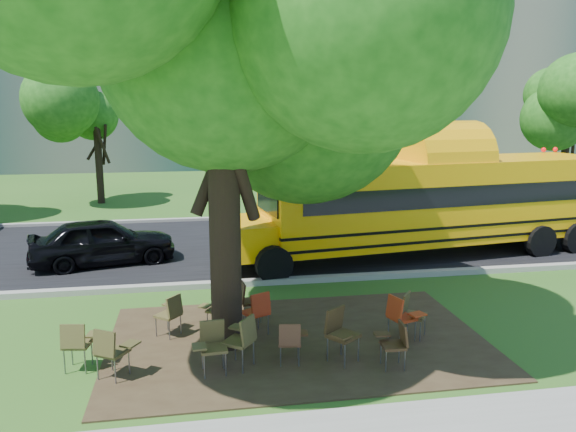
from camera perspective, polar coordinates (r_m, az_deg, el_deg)
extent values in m
plane|color=#28551A|center=(11.18, -4.65, -11.89)|extent=(160.00, 160.00, 0.00)
cube|color=#382819|center=(10.84, 0.99, -12.53)|extent=(7.00, 4.50, 0.03)
cube|color=black|center=(17.81, -6.66, -3.04)|extent=(80.00, 8.00, 0.04)
cube|color=gray|center=(13.96, -5.76, -6.83)|extent=(80.00, 0.25, 0.14)
cube|color=gray|center=(21.80, -7.25, -0.29)|extent=(80.00, 0.25, 0.14)
cube|color=#63635F|center=(47.27, -19.33, 18.65)|extent=(38.00, 16.00, 22.00)
cube|color=gray|center=(54.88, 18.43, 19.16)|extent=(30.00, 16.00, 25.00)
cylinder|color=black|center=(26.71, -18.64, 4.97)|extent=(0.32, 0.32, 3.50)
sphere|color=#1A5914|center=(26.58, -18.98, 10.26)|extent=(4.80, 4.80, 4.80)
cylinder|color=black|center=(25.92, 10.39, 5.97)|extent=(0.38, 0.38, 4.20)
sphere|color=#1A5914|center=(25.82, 10.62, 12.48)|extent=(5.60, 5.60, 5.60)
cylinder|color=black|center=(28.83, 26.24, 4.92)|extent=(0.34, 0.34, 3.60)
sphere|color=#1A5914|center=(28.71, 26.69, 9.97)|extent=(5.00, 5.00, 5.00)
cylinder|color=black|center=(9.98, -6.43, -1.07)|extent=(0.56, 0.56, 4.53)
sphere|color=#1A5914|center=(9.84, -6.88, 18.35)|extent=(7.20, 7.20, 7.20)
cube|color=#FFAA08|center=(17.03, 15.04, 1.68)|extent=(10.61, 3.78, 2.31)
cube|color=black|center=(17.15, 15.89, 2.58)|extent=(10.05, 3.74, 0.57)
cube|color=#FFAA08|center=(14.91, -4.20, -2.15)|extent=(1.50, 2.23, 0.90)
cube|color=black|center=(17.13, 14.94, -0.26)|extent=(10.63, 3.81, 0.08)
cube|color=black|center=(17.21, 14.89, -1.40)|extent=(10.63, 3.81, 0.08)
cylinder|color=black|center=(14.03, -1.42, -4.97)|extent=(0.97, 0.41, 0.94)
cylinder|color=black|center=(16.23, -3.76, -2.75)|extent=(0.97, 0.41, 0.94)
cylinder|color=black|center=(17.99, 24.26, -2.35)|extent=(0.97, 0.41, 0.94)
cylinder|color=black|center=(19.75, 19.73, -0.87)|extent=(0.97, 0.41, 0.94)
cylinder|color=black|center=(18.89, 27.25, -2.00)|extent=(0.97, 0.41, 0.94)
cylinder|color=black|center=(20.57, 22.66, -0.62)|extent=(0.97, 0.41, 0.94)
cube|color=brown|center=(10.24, -20.61, -12.11)|extent=(0.48, 0.46, 0.05)
cube|color=brown|center=(10.00, -21.05, -11.34)|extent=(0.41, 0.16, 0.40)
cube|color=brown|center=(10.24, -19.10, -11.28)|extent=(0.26, 0.31, 0.03)
cylinder|color=slate|center=(10.53, -21.10, -12.82)|extent=(0.02, 0.02, 0.45)
cylinder|color=slate|center=(10.13, -19.92, -13.71)|extent=(0.02, 0.02, 0.45)
cube|color=#423C1C|center=(9.74, -17.39, -13.06)|extent=(0.58, 0.57, 0.05)
cube|color=#423C1C|center=(9.52, -18.18, -12.20)|extent=(0.40, 0.30, 0.41)
cube|color=#423C1C|center=(9.65, -15.72, -12.40)|extent=(0.34, 0.36, 0.03)
cylinder|color=slate|center=(10.06, -17.46, -13.70)|extent=(0.02, 0.02, 0.46)
cylinder|color=slate|center=(9.61, -17.15, -14.89)|extent=(0.02, 0.02, 0.46)
cube|color=brown|center=(9.68, -5.04, -12.58)|extent=(0.61, 0.62, 0.05)
cube|color=brown|center=(9.49, -4.05, -11.50)|extent=(0.34, 0.41, 0.43)
cube|color=brown|center=(9.90, -5.02, -11.20)|extent=(0.38, 0.37, 0.03)
cylinder|color=slate|center=(9.73, -6.53, -14.04)|extent=(0.03, 0.03, 0.48)
cylinder|color=slate|center=(9.83, -3.51, -13.70)|extent=(0.03, 0.03, 0.48)
cube|color=brown|center=(9.53, -7.57, -13.19)|extent=(0.46, 0.44, 0.05)
cube|color=brown|center=(9.61, -7.72, -11.53)|extent=(0.41, 0.13, 0.41)
cube|color=brown|center=(9.33, -9.02, -12.96)|extent=(0.24, 0.30, 0.03)
cylinder|color=slate|center=(9.49, -6.34, -14.80)|extent=(0.02, 0.02, 0.46)
cylinder|color=slate|center=(9.77, -8.69, -14.07)|extent=(0.02, 0.02, 0.46)
cube|color=#4F2D1C|center=(9.81, 0.16, -12.67)|extent=(0.43, 0.41, 0.05)
cube|color=#4F2D1C|center=(9.58, 0.18, -11.98)|extent=(0.37, 0.14, 0.36)
cube|color=#4F2D1C|center=(9.89, 1.42, -11.79)|extent=(0.23, 0.28, 0.03)
cylinder|color=slate|center=(10.03, -0.77, -13.39)|extent=(0.02, 0.02, 0.41)
cylinder|color=slate|center=(9.76, 1.11, -14.12)|extent=(0.02, 0.02, 0.41)
cube|color=#412F17|center=(9.86, 5.63, -12.01)|extent=(0.64, 0.63, 0.06)
cube|color=#412F17|center=(9.88, 4.74, -10.41)|extent=(0.42, 0.35, 0.45)
cube|color=#412F17|center=(9.53, 5.37, -11.99)|extent=(0.38, 0.40, 0.03)
cylinder|color=slate|center=(9.99, 7.17, -13.29)|extent=(0.03, 0.03, 0.50)
cylinder|color=slate|center=(9.94, 4.03, -13.37)|extent=(0.03, 0.03, 0.50)
cube|color=#432B18|center=(9.80, 10.62, -12.80)|extent=(0.40, 0.42, 0.05)
cube|color=#432B18|center=(9.77, 11.64, -11.61)|extent=(0.11, 0.38, 0.38)
cube|color=#432B18|center=(9.92, 9.53, -11.75)|extent=(0.28, 0.22, 0.03)
cylinder|color=slate|center=(9.71, 9.92, -14.39)|extent=(0.02, 0.02, 0.42)
cylinder|color=slate|center=(10.07, 11.21, -13.46)|extent=(0.02, 0.02, 0.42)
cube|color=#B33213|center=(10.89, 11.52, -10.09)|extent=(0.53, 0.54, 0.05)
cube|color=#B33213|center=(10.70, 10.78, -9.15)|extent=(0.22, 0.42, 0.42)
cube|color=#B33213|center=(10.76, 13.00, -9.71)|extent=(0.35, 0.31, 0.03)
cylinder|color=slate|center=(11.21, 11.60, -10.75)|extent=(0.02, 0.02, 0.47)
cylinder|color=slate|center=(10.75, 11.33, -11.72)|extent=(0.02, 0.02, 0.47)
cube|color=brown|center=(11.13, -12.09, -9.81)|extent=(0.56, 0.56, 0.05)
cube|color=brown|center=(10.95, -11.44, -8.96)|extent=(0.31, 0.36, 0.39)
cube|color=brown|center=(11.34, -11.86, -8.78)|extent=(0.34, 0.34, 0.03)
cylinder|color=slate|center=(11.20, -13.25, -10.92)|extent=(0.02, 0.02, 0.43)
cylinder|color=slate|center=(11.22, -10.84, -10.77)|extent=(0.02, 0.02, 0.43)
cube|color=brown|center=(11.33, -7.18, -9.47)|extent=(0.50, 0.49, 0.04)
cube|color=brown|center=(11.39, -6.82, -8.30)|extent=(0.35, 0.25, 0.35)
cube|color=brown|center=(11.29, -8.45, -9.01)|extent=(0.29, 0.31, 0.03)
cylinder|color=slate|center=(11.21, -6.83, -10.77)|extent=(0.02, 0.02, 0.40)
cylinder|color=slate|center=(11.59, -7.46, -10.04)|extent=(0.02, 0.02, 0.40)
cube|color=#3F2516|center=(11.60, -3.79, -8.66)|extent=(0.43, 0.45, 0.05)
cube|color=#3F2516|center=(11.50, -4.67, -7.72)|extent=(0.13, 0.40, 0.39)
cube|color=#3F2516|center=(11.37, -2.88, -8.44)|extent=(0.29, 0.24, 0.03)
cylinder|color=slate|center=(11.86, -3.14, -9.33)|extent=(0.02, 0.02, 0.44)
cylinder|color=slate|center=(11.50, -4.44, -10.03)|extent=(0.02, 0.02, 0.44)
cube|color=#AA2C12|center=(10.95, -3.32, -9.77)|extent=(0.57, 0.56, 0.05)
cube|color=#AA2C12|center=(10.72, -2.78, -8.92)|extent=(0.41, 0.27, 0.41)
cube|color=#AA2C12|center=(11.14, -2.66, -8.69)|extent=(0.33, 0.36, 0.03)
cylinder|color=slate|center=(11.08, -4.59, -10.81)|extent=(0.02, 0.02, 0.46)
cylinder|color=slate|center=(10.99, -2.02, -10.98)|extent=(0.02, 0.02, 0.46)
cube|color=#504422|center=(11.09, 12.69, -9.84)|extent=(0.57, 0.58, 0.05)
cube|color=#504422|center=(11.05, 11.84, -8.65)|extent=(0.32, 0.38, 0.40)
cube|color=#504422|center=(10.80, 13.11, -9.76)|extent=(0.36, 0.34, 0.03)
cylinder|color=slate|center=(11.28, 13.72, -10.73)|extent=(0.02, 0.02, 0.45)
cylinder|color=slate|center=(11.06, 11.55, -11.10)|extent=(0.02, 0.02, 0.45)
imported|color=black|center=(16.40, -18.29, -2.46)|extent=(4.15, 2.42, 1.33)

